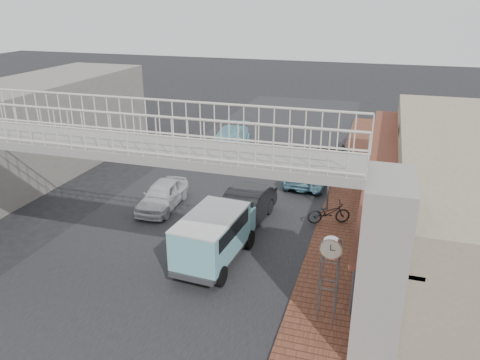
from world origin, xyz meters
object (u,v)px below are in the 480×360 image
Objects in this scene: angkot_far at (230,141)px; arrow_sign at (348,158)px; dark_sedan at (243,208)px; angkot_van at (214,232)px; motorcycle_near at (329,213)px; motorcycle_far at (342,161)px; white_hatchback at (162,195)px; angkot_curb at (309,171)px; street_clock at (331,252)px.

arrow_sign reaches higher than angkot_far.
dark_sedan is 1.10× the size of angkot_van.
arrow_sign is at bearing 59.29° from angkot_van.
angkot_far is 2.83× the size of motorcycle_near.
motorcycle_near is 1.01× the size of motorcycle_far.
white_hatchback is at bearing 139.86° from angkot_van.
white_hatchback is at bearing 43.97° from angkot_curb.
white_hatchback is at bearing 176.59° from dark_sedan.
angkot_curb is 6.71m from angkot_far.
angkot_far is at bearing 72.33° from motorcycle_far.
angkot_van is 2.27× the size of motorcycle_far.
angkot_far reaches higher than white_hatchback.
angkot_curb is 2.40× the size of motorcycle_far.
motorcycle_far is (3.46, 11.20, -0.60)m from angkot_van.
arrow_sign reaches higher than angkot_van.
white_hatchback is 0.89× the size of angkot_van.
white_hatchback is 8.56m from arrow_sign.
angkot_van is 4.97m from street_clock.
angkot_van is (3.70, -12.74, 0.49)m from angkot_far.
motorcycle_near is at bearing 20.81° from dark_sedan.
motorcycle_near is at bearing 175.62° from motorcycle_far.
angkot_curb is 11.63m from street_clock.
street_clock is (4.27, -5.38, 1.58)m from dark_sedan.
angkot_curb is (5.96, 5.29, -0.02)m from white_hatchback.
street_clock reaches higher than angkot_curb.
motorcycle_near is (3.61, 4.32, -0.67)m from angkot_van.
street_clock is at bearing -107.42° from arrow_sign.
motorcycle_far is at bearing -22.46° from motorcycle_near.
arrow_sign reaches higher than motorcycle_near.
motorcycle_far reaches higher than motorcycle_near.
street_clock is (2.41, -11.24, 1.72)m from angkot_curb.
arrow_sign is (4.08, 5.92, 1.33)m from angkot_van.
angkot_far is 11.15m from motorcycle_near.
angkot_van is (3.99, -3.86, 0.62)m from white_hatchback.
arrow_sign reaches higher than angkot_curb.
motorcycle_far is 5.66m from arrow_sign.
motorcycle_near is 0.69× the size of street_clock.
arrow_sign is at bearing -48.22° from angkot_far.
motorcycle_near is at bearing -56.06° from angkot_far.
angkot_curb is at bearing 81.75° from angkot_van.
motorcycle_near is 6.89m from motorcycle_far.
angkot_far is 2.86× the size of motorcycle_far.
angkot_far is at bearing 119.28° from arrow_sign.
angkot_van reaches higher than angkot_far.
dark_sedan is 8.60m from motorcycle_far.
dark_sedan is 0.87× the size of angkot_far.
motorcycle_near is 2.61m from arrow_sign.
motorcycle_far is (7.16, -1.53, -0.11)m from angkot_far.
angkot_far is 10.50m from arrow_sign.
white_hatchback is 2.00× the size of motorcycle_near.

